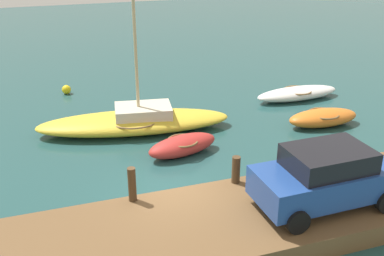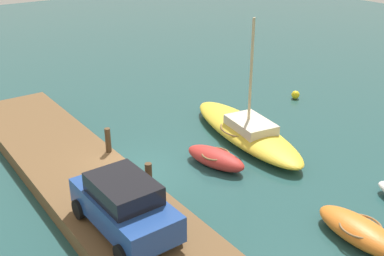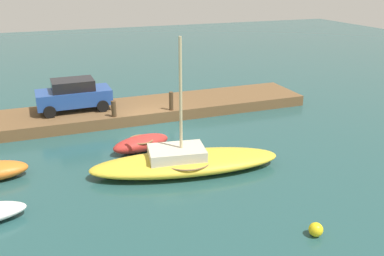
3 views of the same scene
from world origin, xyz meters
The scene contains 9 objects.
ground_plane centered at (0.00, 0.00, 0.00)m, with size 84.00×84.00×0.00m, color #234C4C.
dock_platform centered at (0.00, -2.14, 0.30)m, with size 19.49×3.58×0.61m, color brown.
sailboat_yellow centered at (0.11, 5.55, 0.44)m, with size 8.13×3.41×5.55m.
dinghy_red centered at (1.30, 2.86, 0.37)m, with size 2.94×1.71×0.72m.
rowboat_orange centered at (7.74, 3.54, 0.36)m, with size 3.16×1.37×0.71m.
mooring_post_west centered at (-1.28, -0.60, 1.12)m, with size 0.23×0.23×1.03m, color #47331E.
mooring_post_mid_west centered at (1.88, -0.60, 1.03)m, with size 0.25×0.25×0.85m, color #47331E.
parked_car centered at (3.68, -2.50, 1.49)m, with size 3.97×2.07×1.72m.
marker_buoy centered at (-2.20, 11.24, 0.23)m, with size 0.45×0.45×0.45m, color yellow.
Camera 2 is at (14.63, -7.82, 9.43)m, focal length 44.55 mm.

